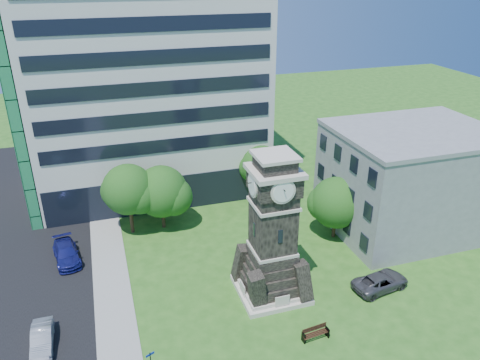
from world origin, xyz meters
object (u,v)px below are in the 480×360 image
object	(u,v)px
car_street_mid	(42,339)
car_east_lot	(381,282)
clock_tower	(272,237)
park_bench	(315,333)
car_street_north	(66,253)

from	to	relation	value
car_street_mid	car_east_lot	distance (m)	26.45
clock_tower	park_bench	bearing A→B (deg)	-79.51
park_bench	car_street_mid	bearing A→B (deg)	158.13
clock_tower	car_street_mid	size ratio (longest dim) A/B	3.05
car_street_north	park_bench	xyz separation A→B (m)	(17.22, -15.85, -0.19)
clock_tower	car_east_lot	xyz separation A→B (m)	(8.83, -2.39, -4.60)
car_street_north	park_bench	world-z (taller)	car_street_north
car_street_mid	car_street_north	xyz separation A→B (m)	(1.45, 10.65, 0.07)
clock_tower	car_street_mid	world-z (taller)	clock_tower
car_east_lot	park_bench	xyz separation A→B (m)	(-7.72, -3.60, -0.14)
clock_tower	car_street_mid	bearing A→B (deg)	-177.44
car_street_mid	park_bench	size ratio (longest dim) A/B	2.00
clock_tower	car_street_north	xyz separation A→B (m)	(-16.11, 9.86, -4.55)
car_street_north	car_east_lot	bearing A→B (deg)	-35.35
car_street_mid	park_bench	xyz separation A→B (m)	(18.68, -5.20, -0.11)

